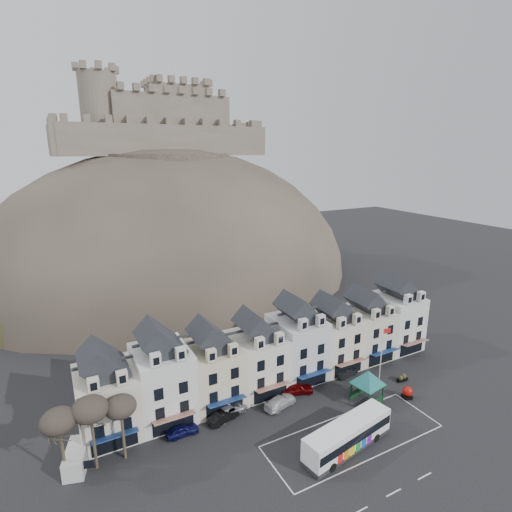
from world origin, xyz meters
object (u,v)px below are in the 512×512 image
Objects in this scene: bus_shelter at (368,378)px; car_maroon at (297,388)px; car_charcoal at (347,372)px; car_white at (280,402)px; car_silver at (229,410)px; car_navy at (182,430)px; flagpole at (382,351)px; car_black at (223,416)px; white_van at (77,458)px; bus at (348,434)px; red_buoy at (407,392)px.

bus_shelter is 1.59× the size of car_maroon.
car_white is at bearing 88.15° from car_charcoal.
car_white is at bearing -119.13° from car_silver.
car_navy is 17.02m from car_maroon.
car_silver is at bearing 105.94° from car_maroon.
flagpole reaches higher than car_silver.
flagpole is 2.20× the size of car_navy.
bus_shelter is 1.71× the size of car_black.
car_black is 11.62m from car_maroon.
flagpole is 1.75× the size of car_white.
white_van reaches higher than car_navy.
bus is 15.72m from car_charcoal.
flagpole is at bearing 18.42° from bus_shelter.
car_maroon is at bearing -83.93° from car_white.
red_buoy reaches higher than car_charcoal.
red_buoy is 15.26m from car_maroon.
flagpole reaches higher than car_navy.
white_van is 1.02× the size of car_silver.
bus is at bearing -155.07° from bus_shelter.
bus is 3.27× the size of car_charcoal.
bus_shelter is at bearing -120.12° from car_black.
bus is 10.22m from bus_shelter.
flagpole is at bearing -111.81° from car_white.
car_charcoal is at bearing 40.71° from bus.
car_navy is 5.41m from car_black.
white_van reaches higher than car_black.
bus reaches higher than white_van.
car_maroon is at bearing 147.95° from red_buoy.
flagpole is at bearing -144.00° from car_charcoal.
car_charcoal is (1.83, 6.23, -3.01)m from bus_shelter.
white_van is at bearing 148.01° from bus.
white_van reaches higher than car_white.
white_van is 18.26m from car_silver.
car_silver is (6.64, 0.89, 0.04)m from car_navy.
flagpole is (-0.30, 4.90, 4.13)m from red_buoy.
car_white is at bearing 95.72° from bus.
flagpole is at bearing -113.69° from car_silver.
bus is 3.13× the size of car_navy.
bus_shelter is 1.44× the size of car_silver.
car_white is (13.37, -0.77, 0.05)m from car_navy.
red_buoy reaches higher than car_maroon.
bus_shelter is 1.45× the size of car_white.
flagpole is 13.70m from car_maroon.
white_van is at bearing 160.80° from bus_shelter.
flagpole reaches higher than car_white.
car_black reaches higher than car_navy.
white_van is 11.63m from car_navy.
car_black is (5.41, 0.05, 0.02)m from car_navy.
white_van is 1.30× the size of car_navy.
flagpole is at bearing -110.29° from car_black.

